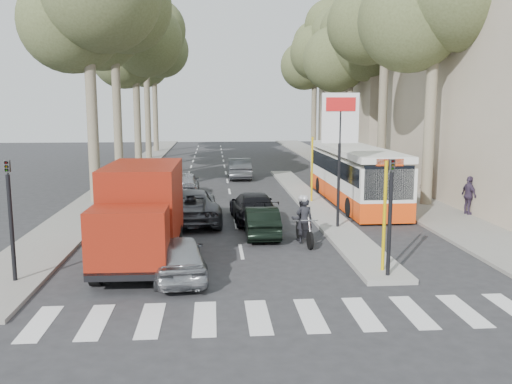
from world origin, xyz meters
TOP-DOWN VIEW (x-y plane):
  - ground at (0.00, 0.00)m, footprint 120.00×120.00m
  - sidewalk_right at (8.60, 25.00)m, footprint 3.20×70.00m
  - median_left at (-8.00, 28.00)m, footprint 2.40×64.00m
  - traffic_island at (3.25, 11.00)m, footprint 1.50×26.00m
  - building_far at (15.50, 34.00)m, footprint 11.00×20.00m
  - billboard at (3.25, 5.00)m, footprint 1.50×12.10m
  - traffic_light_island at (3.25, -1.50)m, footprint 0.16×0.41m
  - traffic_light_left at (-7.60, -1.00)m, footprint 0.16×0.41m
  - tree_l_b at (-7.97, 20.11)m, footprint 7.40×7.20m
  - tree_l_c at (-7.77, 28.11)m, footprint 7.40×7.20m
  - tree_l_d at (-7.87, 36.11)m, footprint 7.40×7.20m
  - tree_l_e at (-7.97, 44.11)m, footprint 7.40×7.20m
  - tree_r_b at (9.23, 18.11)m, footprint 7.40×7.20m
  - tree_r_c at (9.03, 26.11)m, footprint 7.40×7.20m
  - tree_r_d at (9.13, 34.11)m, footprint 7.40×7.20m
  - tree_r_e at (9.23, 42.11)m, footprint 7.40×7.20m
  - silver_hatchback at (-2.92, -0.77)m, footprint 2.01×4.01m
  - dark_hatchback at (0.01, 4.25)m, footprint 1.28×3.62m
  - queue_car_a at (-2.90, 7.07)m, footprint 2.87×5.49m
  - queue_car_b at (-0.11, 7.00)m, footprint 2.07×4.61m
  - queue_car_c at (-3.50, 14.35)m, footprint 1.64×4.05m
  - queue_car_d at (-0.01, 21.30)m, footprint 1.53×4.37m
  - queue_car_e at (-5.91, 12.34)m, footprint 2.18×4.87m
  - red_truck at (-4.20, 0.89)m, footprint 2.39×6.02m
  - city_bus at (5.52, 11.19)m, footprint 2.55×11.31m
  - motorcycle at (1.48, 3.08)m, footprint 0.83×2.17m
  - pedestrian_near at (9.89, 7.19)m, footprint 0.65×1.10m
  - pedestrian_far at (9.74, 11.82)m, footprint 1.22×1.10m

SIDE VIEW (x-z plane):
  - ground at x=0.00m, z-range 0.00..0.00m
  - sidewalk_right at x=8.60m, z-range 0.00..0.12m
  - median_left at x=-8.00m, z-range 0.00..0.12m
  - traffic_island at x=3.25m, z-range 0.00..0.16m
  - dark_hatchback at x=0.01m, z-range 0.00..1.19m
  - silver_hatchback at x=-2.92m, z-range 0.00..1.31m
  - queue_car_b at x=-0.11m, z-range 0.00..1.31m
  - queue_car_c at x=-3.50m, z-range 0.00..1.38m
  - queue_car_e at x=-5.91m, z-range 0.00..1.39m
  - queue_car_d at x=-0.01m, z-range 0.00..1.44m
  - queue_car_a at x=-2.90m, z-range 0.00..1.48m
  - motorcycle at x=1.48m, z-range -0.08..1.76m
  - pedestrian_far at x=9.74m, z-range 0.12..1.90m
  - pedestrian_near at x=9.89m, z-range 0.12..1.90m
  - city_bus at x=5.52m, z-range 0.08..3.06m
  - red_truck at x=-4.20m, z-range 0.09..3.28m
  - traffic_light_island at x=3.25m, z-range 0.69..4.29m
  - traffic_light_left at x=-7.60m, z-range 0.69..4.29m
  - billboard at x=3.25m, z-range 0.90..6.50m
  - building_far at x=15.50m, z-range 0.00..16.00m
  - tree_r_c at x=9.03m, z-range 3.03..16.35m
  - tree_l_c at x=-7.77m, z-range 3.18..16.89m
  - tree_r_e at x=9.23m, z-range 3.33..17.43m
  - tree_l_e at x=-7.97m, z-range 3.48..17.97m
  - tree_l_b at x=-7.97m, z-range 3.63..18.51m
  - tree_r_d at x=9.13m, z-range 3.63..18.51m
  - tree_r_b at x=9.23m, z-range 3.78..19.05m
  - tree_l_d at x=-7.87m, z-range 3.93..19.59m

